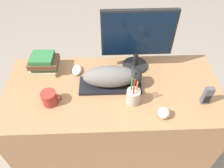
% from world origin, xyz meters
% --- Properties ---
extents(desk, '(1.47, 0.67, 0.77)m').
position_xyz_m(desk, '(0.00, 0.33, 0.38)').
color(desk, '#9E7047').
rests_on(desk, ground_plane).
extents(keyboard, '(0.42, 0.16, 0.02)m').
position_xyz_m(keyboard, '(-0.02, 0.36, 0.78)').
color(keyboard, black).
rests_on(keyboard, desk).
extents(cat, '(0.39, 0.15, 0.14)m').
position_xyz_m(cat, '(0.01, 0.36, 0.86)').
color(cat, '#66605B').
rests_on(cat, keyboard).
extents(monitor, '(0.49, 0.18, 0.45)m').
position_xyz_m(monitor, '(0.17, 0.55, 1.03)').
color(monitor, black).
rests_on(monitor, desk).
extents(computer_mouse, '(0.07, 0.11, 0.03)m').
position_xyz_m(computer_mouse, '(-0.26, 0.51, 0.79)').
color(computer_mouse, silver).
rests_on(computer_mouse, desk).
extents(coffee_mug, '(0.13, 0.10, 0.09)m').
position_xyz_m(coffee_mug, '(-0.40, 0.23, 0.81)').
color(coffee_mug, '#9E2D23').
rests_on(coffee_mug, desk).
extents(pen_cup, '(0.09, 0.09, 0.22)m').
position_xyz_m(pen_cup, '(0.12, 0.21, 0.82)').
color(pen_cup, '#B2A893').
rests_on(pen_cup, desk).
extents(baseball, '(0.07, 0.07, 0.07)m').
position_xyz_m(baseball, '(0.29, 0.10, 0.80)').
color(baseball, beige).
rests_on(baseball, desk).
extents(phone, '(0.05, 0.03, 0.13)m').
position_xyz_m(phone, '(0.57, 0.19, 0.83)').
color(phone, '#4C4C51').
rests_on(phone, desk).
extents(book_stack, '(0.21, 0.16, 0.13)m').
position_xyz_m(book_stack, '(-0.49, 0.53, 0.83)').
color(book_stack, '#C6B284').
rests_on(book_stack, desk).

